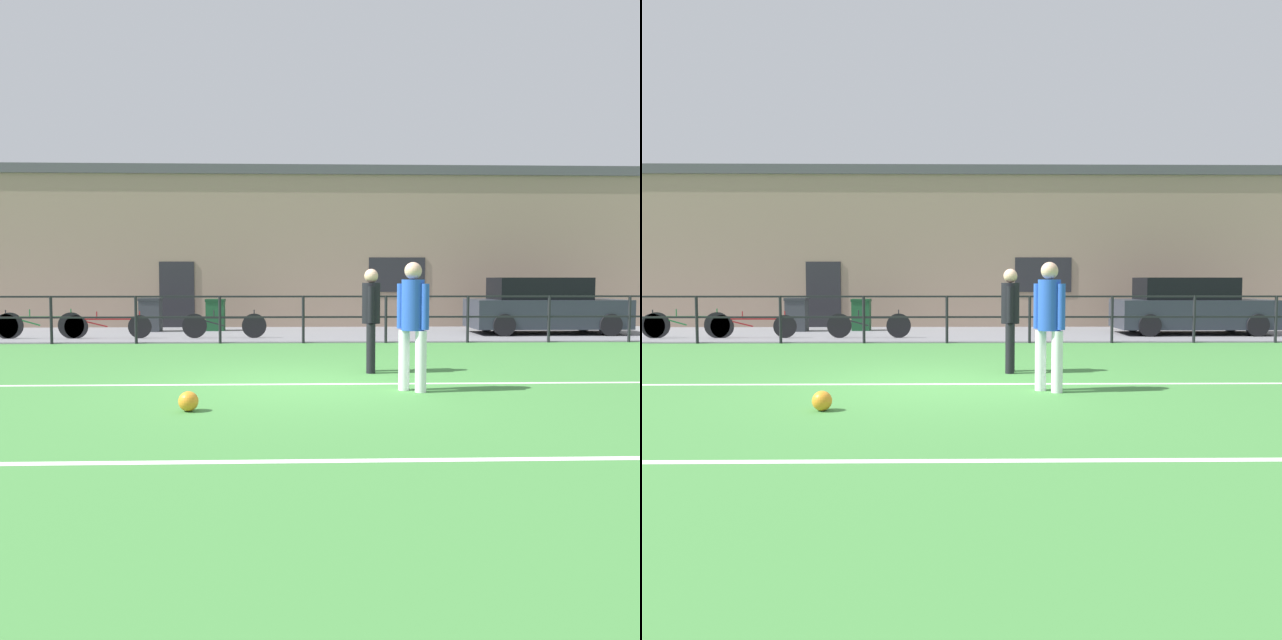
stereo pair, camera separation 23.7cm
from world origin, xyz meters
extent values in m
cube|color=#42843D|center=(0.00, 0.00, -0.02)|extent=(60.00, 44.00, 0.04)
cube|color=white|center=(0.00, -0.02, 0.00)|extent=(36.00, 0.11, 0.00)
cube|color=white|center=(0.00, -3.99, 0.00)|extent=(36.00, 0.11, 0.00)
cube|color=slate|center=(0.00, 8.50, 0.01)|extent=(48.00, 5.00, 0.02)
cylinder|color=black|center=(-6.00, 6.00, 0.57)|extent=(0.07, 0.07, 1.15)
cylinder|color=black|center=(-4.00, 6.00, 0.57)|extent=(0.07, 0.07, 1.15)
cylinder|color=black|center=(-2.00, 6.00, 0.57)|extent=(0.07, 0.07, 1.15)
cylinder|color=black|center=(0.00, 6.00, 0.57)|extent=(0.07, 0.07, 1.15)
cylinder|color=black|center=(2.00, 6.00, 0.57)|extent=(0.07, 0.07, 1.15)
cylinder|color=black|center=(4.00, 6.00, 0.57)|extent=(0.07, 0.07, 1.15)
cylinder|color=black|center=(6.00, 6.00, 0.57)|extent=(0.07, 0.07, 1.15)
cylinder|color=black|center=(8.00, 6.00, 0.57)|extent=(0.07, 0.07, 1.15)
cube|color=black|center=(0.00, 6.00, 1.13)|extent=(36.00, 0.04, 0.04)
cube|color=black|center=(0.00, 6.00, 0.63)|extent=(36.00, 0.04, 0.04)
cube|color=gray|center=(0.00, 12.20, 2.43)|extent=(28.00, 2.40, 4.85)
cube|color=#232328|center=(-3.97, 10.98, 1.05)|extent=(1.10, 0.04, 2.10)
cube|color=#232328|center=(3.03, 10.98, 1.69)|extent=(1.80, 0.04, 1.10)
cube|color=#4C4C51|center=(0.00, 12.20, 5.00)|extent=(28.00, 2.56, 0.30)
cylinder|color=black|center=(1.07, 1.04, 0.41)|extent=(0.15, 0.15, 0.81)
cylinder|color=black|center=(1.11, 1.29, 0.41)|extent=(0.15, 0.15, 0.81)
cylinder|color=black|center=(1.09, 1.17, 1.15)|extent=(0.30, 0.30, 0.67)
sphere|color=tan|center=(1.09, 1.17, 1.60)|extent=(0.23, 0.23, 0.23)
cylinder|color=black|center=(1.07, 0.98, 1.13)|extent=(0.11, 0.11, 0.60)
cylinder|color=black|center=(1.11, 1.35, 1.13)|extent=(0.11, 0.11, 0.60)
cylinder|color=white|center=(1.36, -0.56, 0.42)|extent=(0.15, 0.15, 0.84)
cylinder|color=white|center=(1.56, -0.73, 0.42)|extent=(0.15, 0.15, 0.84)
cylinder|color=blue|center=(1.46, -0.64, 1.19)|extent=(0.31, 0.31, 0.70)
sphere|color=tan|center=(1.46, -0.64, 1.66)|extent=(0.24, 0.24, 0.24)
cylinder|color=blue|center=(1.31, -0.52, 1.17)|extent=(0.11, 0.11, 0.62)
cylinder|color=blue|center=(1.60, -0.76, 1.17)|extent=(0.11, 0.11, 0.62)
sphere|color=orange|center=(-1.40, -1.89, 0.12)|extent=(0.24, 0.24, 0.24)
cube|color=#282D38|center=(6.82, 8.31, 0.58)|extent=(4.25, 1.71, 0.80)
cube|color=black|center=(6.61, 8.31, 1.29)|extent=(2.55, 1.44, 0.61)
cylinder|color=black|center=(5.38, 7.49, 0.32)|extent=(0.60, 0.18, 0.60)
cylinder|color=black|center=(8.27, 7.49, 0.32)|extent=(0.60, 0.18, 0.60)
cylinder|color=black|center=(5.38, 9.13, 0.32)|extent=(0.60, 0.18, 0.60)
cylinder|color=black|center=(8.27, 9.13, 0.32)|extent=(0.60, 0.18, 0.60)
cylinder|color=black|center=(-7.61, 7.20, 0.34)|extent=(0.64, 0.04, 0.64)
cylinder|color=black|center=(-7.61, 7.20, 0.62)|extent=(0.03, 0.03, 0.28)
cylinder|color=black|center=(-2.80, 7.20, 0.34)|extent=(0.64, 0.04, 0.64)
cylinder|color=black|center=(-1.27, 7.20, 0.34)|extent=(0.64, 0.04, 0.64)
cube|color=black|center=(-2.04, 7.20, 0.54)|extent=(1.20, 0.04, 0.04)
cube|color=black|center=(-2.42, 7.20, 0.44)|extent=(0.75, 0.03, 0.23)
cylinder|color=black|center=(-2.30, 7.20, 0.64)|extent=(0.03, 0.03, 0.20)
cylinder|color=black|center=(-1.27, 7.20, 0.61)|extent=(0.03, 0.03, 0.28)
cylinder|color=black|center=(-5.83, 7.20, 0.32)|extent=(0.60, 0.04, 0.60)
cylinder|color=black|center=(-4.21, 7.20, 0.32)|extent=(0.60, 0.04, 0.60)
cube|color=maroon|center=(-5.02, 7.20, 0.52)|extent=(1.26, 0.04, 0.04)
cube|color=maroon|center=(-5.43, 7.20, 0.42)|extent=(0.80, 0.03, 0.22)
cylinder|color=maroon|center=(-5.30, 7.20, 0.62)|extent=(0.03, 0.03, 0.20)
cylinder|color=maroon|center=(-4.21, 7.20, 0.59)|extent=(0.03, 0.03, 0.28)
cylinder|color=black|center=(-7.51, 7.20, 0.36)|extent=(0.67, 0.04, 0.67)
cylinder|color=black|center=(-5.96, 7.20, 0.36)|extent=(0.67, 0.04, 0.67)
cube|color=#1E6633|center=(-6.73, 7.20, 0.58)|extent=(1.21, 0.04, 0.04)
cube|color=#1E6633|center=(-7.12, 7.20, 0.47)|extent=(0.75, 0.03, 0.24)
cylinder|color=#1E6633|center=(-7.00, 7.20, 0.68)|extent=(0.03, 0.03, 0.20)
cylinder|color=#1E6633|center=(-5.96, 7.20, 0.65)|extent=(0.03, 0.03, 0.28)
cube|color=#194C28|center=(-2.58, 9.62, 0.45)|extent=(0.53, 0.44, 0.86)
cube|color=#143D20|center=(-2.58, 9.62, 0.92)|extent=(0.56, 0.47, 0.08)
cube|color=#33383D|center=(-4.43, 9.38, 0.47)|extent=(0.59, 0.49, 0.90)
cube|color=#282C30|center=(-4.43, 9.38, 0.96)|extent=(0.62, 0.53, 0.08)
camera|label=1|loc=(-0.10, -9.29, 1.54)|focal=35.70mm
camera|label=2|loc=(0.14, -9.29, 1.54)|focal=35.70mm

